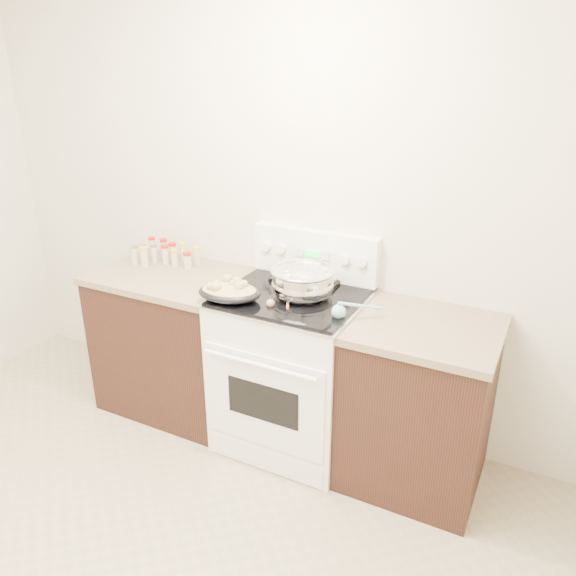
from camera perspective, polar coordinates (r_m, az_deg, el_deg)
The scene contains 9 objects.
counter_left at distance 3.67m, azimuth -11.25°, elevation -5.19°, with size 0.93×0.67×0.92m.
counter_right at distance 3.07m, azimuth 13.03°, elevation -11.36°, with size 0.73×0.67×0.92m.
kitchen_range at distance 3.25m, azimuth 0.44°, elevation -8.00°, with size 0.78×0.73×1.22m.
mixing_bowl at distance 2.99m, azimuth 1.50°, elevation 0.54°, with size 0.42×0.42×0.20m.
roasting_pan at distance 2.98m, azimuth -5.99°, elevation -0.32°, with size 0.38×0.30×0.11m.
baking_sheet at distance 3.25m, azimuth 2.06°, elevation 1.22°, with size 0.40×0.29×0.06m.
wooden_spoon at distance 2.92m, azimuth -1.18°, elevation -1.41°, with size 0.13×0.23×0.04m.
blue_ladle at distance 2.79m, azimuth 5.47°, elevation -2.32°, with size 0.22×0.18×0.09m.
spice_jars at distance 3.65m, azimuth -12.49°, elevation 3.45°, with size 0.39×0.24×0.13m.
Camera 1 is at (1.60, -1.08, 2.14)m, focal length 35.00 mm.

